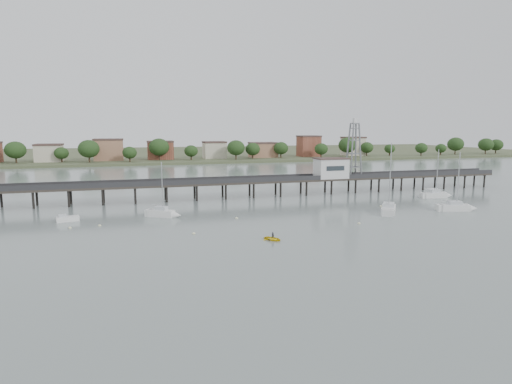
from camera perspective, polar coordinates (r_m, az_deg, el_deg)
The scene contains 13 objects.
ground_plane at distance 50.84m, azimuth 14.62°, elevation -11.19°, with size 500.00×500.00×0.00m, color gray.
pier at distance 104.73m, azimuth -2.42°, elevation 1.30°, with size 150.00×5.00×5.50m.
pier_building at distance 113.08m, azimuth 9.97°, elevation 3.17°, with size 8.40×5.40×5.30m.
lattice_tower at distance 115.80m, azimuth 12.92°, elevation 5.41°, with size 3.20×3.20×15.50m.
sailboat_c at distance 91.88m, azimuth 17.28°, elevation -2.09°, with size 7.39×8.88×14.85m.
sailboat_e at distance 114.45m, azimuth 23.18°, elevation -0.36°, with size 7.72×3.24×12.44m.
sailboat_b at distance 84.02m, azimuth -11.95°, elevation -2.84°, with size 6.64×5.13×11.10m.
sailboat_d at distance 98.02m, azimuth 25.56°, elevation -1.89°, with size 7.99×4.26×12.72m.
white_tender at distance 85.65m, azimuth -23.88°, elevation -3.30°, with size 4.11×2.38×1.50m.
yellow_dinghy at distance 65.66m, azimuth 2.24°, elevation -6.42°, with size 2.15×0.62×3.00m, color yellow.
dinghy_occupant at distance 65.66m, azimuth 2.24°, elevation -6.42°, with size 0.37×1.01×0.24m, color black.
mooring_buoys at distance 78.46m, azimuth 2.41°, elevation -3.89°, with size 81.52×18.88×0.39m.
far_shore at distance 282.00m, azimuth -11.29°, elevation 5.08°, with size 500.00×170.00×10.40m.
Camera 1 is at (-25.19, -40.81, 16.88)m, focal length 30.00 mm.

